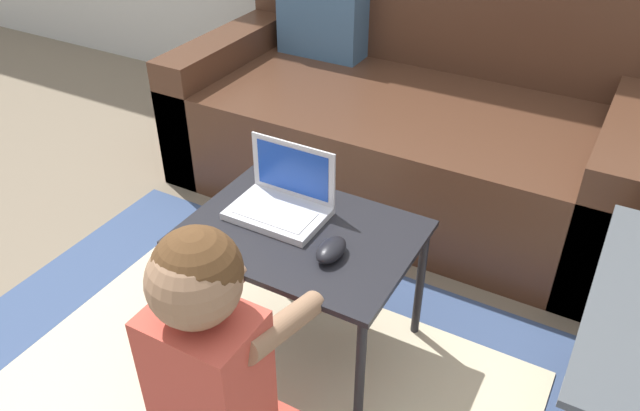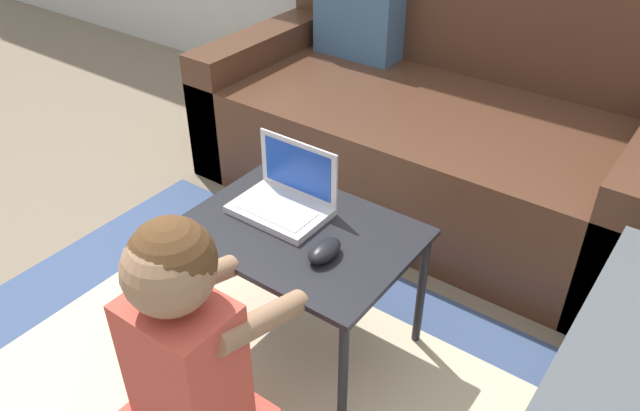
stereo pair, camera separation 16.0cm
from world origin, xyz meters
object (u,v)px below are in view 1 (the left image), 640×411
at_px(computer_mouse, 331,250).
at_px(person_seated, 211,377).
at_px(couch, 409,116).
at_px(laptop, 281,203).
at_px(laptop_desk, 301,245).

relative_size(computer_mouse, person_seated, 0.15).
distance_m(couch, person_seated, 1.46).
bearing_deg(couch, person_seated, -84.13).
bearing_deg(computer_mouse, person_seated, -99.81).
distance_m(computer_mouse, person_seated, 0.42).
relative_size(couch, laptop, 6.69).
bearing_deg(laptop, couch, 90.81).
distance_m(laptop_desk, laptop, 0.13).
distance_m(couch, laptop, 0.96).
relative_size(laptop_desk, computer_mouse, 5.56).
height_order(laptop, computer_mouse, laptop).
bearing_deg(person_seated, computer_mouse, 80.19).
bearing_deg(couch, computer_mouse, -78.24).
bearing_deg(couch, laptop_desk, -84.20).
bearing_deg(computer_mouse, couch, 101.76).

